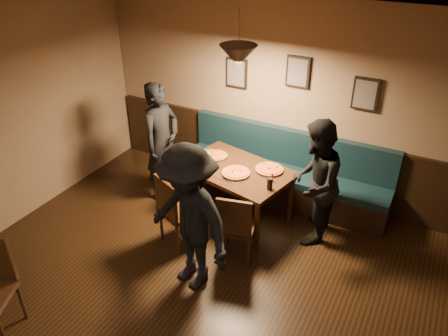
% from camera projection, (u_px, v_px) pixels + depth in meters
% --- Properties ---
extents(ceiling, '(7.00, 7.00, 0.00)m').
position_uv_depth(ceiling, '(116.00, 78.00, 2.62)').
color(ceiling, silver).
rests_on(ceiling, ground).
extents(wall_back, '(6.00, 0.00, 6.00)m').
position_uv_depth(wall_back, '(296.00, 103.00, 5.99)').
color(wall_back, '#8C704F').
rests_on(wall_back, ground).
extents(wainscot, '(5.88, 0.06, 1.00)m').
position_uv_depth(wainscot, '(290.00, 161.00, 6.43)').
color(wainscot, black).
rests_on(wainscot, ground).
extents(booth_bench, '(3.00, 0.60, 1.00)m').
position_uv_depth(booth_bench, '(283.00, 169.00, 6.22)').
color(booth_bench, '#0F232D').
rests_on(booth_bench, ground).
extents(picture_left, '(0.32, 0.04, 0.42)m').
position_uv_depth(picture_left, '(237.00, 73.00, 6.18)').
color(picture_left, black).
rests_on(picture_left, wall_back).
extents(picture_center, '(0.32, 0.04, 0.42)m').
position_uv_depth(picture_center, '(298.00, 72.00, 5.75)').
color(picture_center, black).
rests_on(picture_center, wall_back).
extents(picture_right, '(0.32, 0.04, 0.42)m').
position_uv_depth(picture_right, '(365.00, 94.00, 5.46)').
color(picture_right, black).
rests_on(picture_right, wall_back).
extents(pendant_lamp, '(0.44, 0.44, 0.25)m').
position_uv_depth(pendant_lamp, '(238.00, 56.00, 4.97)').
color(pendant_lamp, black).
rests_on(pendant_lamp, ceiling).
extents(dining_table, '(1.59, 1.20, 0.76)m').
position_uv_depth(dining_table, '(236.00, 193.00, 5.91)').
color(dining_table, black).
rests_on(dining_table, floor).
extents(chair_near_left, '(0.57, 0.57, 0.98)m').
position_uv_depth(chair_near_left, '(181.00, 209.00, 5.39)').
color(chair_near_left, black).
rests_on(chair_near_left, floor).
extents(chair_near_right, '(0.50, 0.50, 0.93)m').
position_uv_depth(chair_near_right, '(237.00, 225.00, 5.17)').
color(chair_near_right, black).
rests_on(chair_near_right, floor).
extents(diner_left, '(0.49, 0.68, 1.74)m').
position_uv_depth(diner_left, '(162.00, 142.00, 6.14)').
color(diner_left, black).
rests_on(diner_left, floor).
extents(diner_right, '(0.69, 0.85, 1.63)m').
position_uv_depth(diner_right, '(314.00, 183.00, 5.31)').
color(diner_right, black).
rests_on(diner_right, floor).
extents(diner_front, '(1.26, 0.94, 1.73)m').
position_uv_depth(diner_front, '(189.00, 219.00, 4.60)').
color(diner_front, black).
rests_on(diner_front, floor).
extents(pizza_a, '(0.37, 0.37, 0.04)m').
position_uv_depth(pizza_a, '(216.00, 155.00, 5.99)').
color(pizza_a, gold).
rests_on(pizza_a, dining_table).
extents(pizza_b, '(0.37, 0.37, 0.04)m').
position_uv_depth(pizza_b, '(236.00, 173.00, 5.59)').
color(pizza_b, orange).
rests_on(pizza_b, dining_table).
extents(pizza_c, '(0.43, 0.43, 0.04)m').
position_uv_depth(pizza_c, '(269.00, 169.00, 5.67)').
color(pizza_c, '#C45824').
rests_on(pizza_c, dining_table).
extents(soda_glass, '(0.08, 0.08, 0.15)m').
position_uv_depth(soda_glass, '(270.00, 184.00, 5.26)').
color(soda_glass, black).
rests_on(soda_glass, dining_table).
extents(tabasco_bottle, '(0.04, 0.04, 0.12)m').
position_uv_depth(tabasco_bottle, '(272.00, 177.00, 5.42)').
color(tabasco_bottle, '#9E1705').
rests_on(tabasco_bottle, dining_table).
extents(napkin_a, '(0.20, 0.20, 0.01)m').
position_uv_depth(napkin_a, '(208.00, 152.00, 6.12)').
color(napkin_a, '#1A6526').
rests_on(napkin_a, dining_table).
extents(napkin_b, '(0.21, 0.21, 0.01)m').
position_uv_depth(napkin_b, '(188.00, 167.00, 5.76)').
color(napkin_b, '#1D6D28').
rests_on(napkin_b, dining_table).
extents(cutlery_set, '(0.18, 0.08, 0.00)m').
position_uv_depth(cutlery_set, '(222.00, 180.00, 5.48)').
color(cutlery_set, silver).
rests_on(cutlery_set, dining_table).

